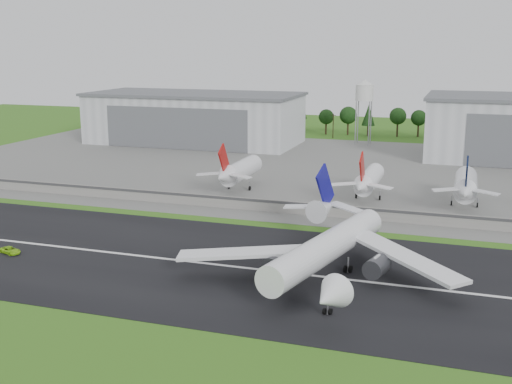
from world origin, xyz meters
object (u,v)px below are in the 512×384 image
(main_airliner, at_px, (326,255))
(ground_vehicle, at_px, (10,250))
(parked_jet_red_b, at_px, (368,180))
(parked_jet_red_a, at_px, (238,171))
(parked_jet_navy, at_px, (466,186))

(main_airliner, xyz_separation_m, ground_vehicle, (-69.10, -7.14, -4.06))
(ground_vehicle, xyz_separation_m, parked_jet_red_b, (66.83, 74.11, 5.25))
(main_airliner, distance_m, ground_vehicle, 69.58)
(ground_vehicle, relative_size, parked_jet_red_b, 0.17)
(main_airliner, bearing_deg, ground_vehicle, 19.22)
(parked_jet_red_a, xyz_separation_m, parked_jet_red_b, (40.62, -0.04, -0.24))
(main_airliner, relative_size, ground_vehicle, 11.05)
(parked_jet_red_b, relative_size, parked_jet_navy, 1.00)
(ground_vehicle, relative_size, parked_jet_red_a, 0.17)
(ground_vehicle, bearing_deg, parked_jet_red_a, -1.29)
(parked_jet_red_a, xyz_separation_m, parked_jet_navy, (67.90, 0.01, 0.09))
(ground_vehicle, bearing_deg, parked_jet_red_b, -23.86)
(main_airliner, bearing_deg, parked_jet_red_a, -44.06)
(main_airliner, relative_size, parked_jet_red_b, 1.88)
(main_airliner, xyz_separation_m, parked_jet_red_a, (-42.88, 67.01, 1.44))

